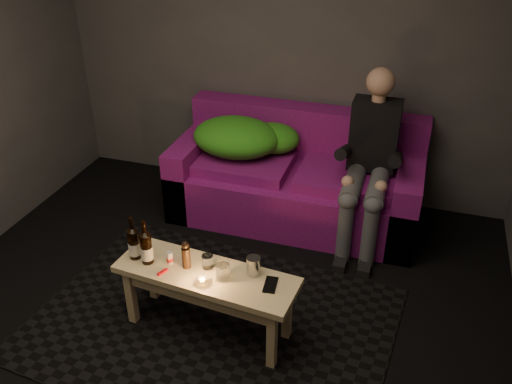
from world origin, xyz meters
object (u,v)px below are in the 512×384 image
Objects in this scene: coffee_table at (206,283)px; beer_bottle_b at (146,247)px; person at (370,158)px; beer_bottle_a at (134,243)px; steel_cup at (254,266)px; sofa at (297,181)px.

beer_bottle_b reaches higher than coffee_table.
beer_bottle_a is (-1.28, -1.39, -0.13)m from person.
beer_bottle_a is at bearing -174.58° from steel_cup.
beer_bottle_b is (-0.58, -1.58, 0.27)m from sofa.
person is 1.42m from steel_cup.
beer_bottle_b is (0.10, -0.02, 0.00)m from beer_bottle_a.
beer_bottle_a is 0.77m from steel_cup.
steel_cup is at bearing 7.87° from beer_bottle_b.
person is 1.90m from beer_bottle_a.
beer_bottle_a is (-0.49, 0.01, 0.19)m from coffee_table.
person is (0.60, -0.17, 0.39)m from sofa.
steel_cup is (-0.51, -1.32, -0.18)m from person.
beer_bottle_a is at bearing -113.63° from sofa.
coffee_table is at bearing -97.13° from sofa.
coffee_table is 9.91× the size of steel_cup.
beer_bottle_a reaches higher than coffee_table.
sofa is 1.50m from steel_cup.
beer_bottle_a is (-0.68, -1.56, 0.26)m from sofa.
beer_bottle_b is at bearing -172.13° from steel_cup.
person is 4.47× the size of beer_bottle_b.
person is 1.85m from beer_bottle_b.
sofa is 1.58m from coffee_table.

